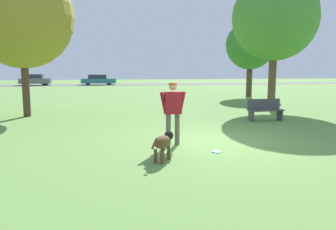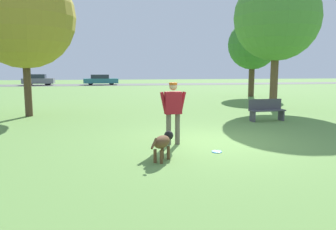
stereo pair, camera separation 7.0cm
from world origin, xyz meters
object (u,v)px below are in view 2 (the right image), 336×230
Objects in this scene: dog at (163,142)px; park_bench at (266,109)px; parked_car_grey at (38,80)px; person at (173,108)px; frisbee at (217,152)px; tree_far_right at (253,45)px; tree_near_right at (277,18)px; parked_car_teal at (101,80)px; tree_near_left at (24,17)px.

dog is 0.61× the size of park_bench.
person is at bearing -75.37° from parked_car_grey.
tree_far_right is (8.06, 15.52, 3.76)m from frisbee.
parked_car_grey reaches higher than frisbee.
person is at bearing -121.57° from tree_far_right.
person is 17.28m from tree_far_right.
frisbee is 17.89m from tree_far_right.
tree_near_right is at bearing 54.33° from frisbee.
person reaches higher than frisbee.
parked_car_teal is at bearing 107.45° from tree_near_right.
person is 6.78× the size of frisbee.
park_bench is (14.67, -33.13, -0.25)m from parked_car_grey.
parked_car_teal is at bearing -2.66° from parked_car_grey.
park_bench is (-2.37, -3.86, -4.08)m from tree_near_right.
tree_near_right reaches higher than tree_near_left.
tree_far_right is (2.18, 7.33, -0.76)m from tree_near_right.
parked_car_teal is (-2.39, 36.26, -0.30)m from person.
person is 0.26× the size of tree_near_left.
person is 0.25× the size of tree_near_right.
tree_near_right is at bearing -5.34° from dog.
tree_near_right is 1.48× the size of parked_car_teal.
parked_car_grey is (-10.29, 36.47, -0.27)m from person.
frisbee is 0.05× the size of parked_car_teal.
parked_car_grey is 0.86× the size of parked_car_teal.
park_bench is at bearing 51.00° from frisbee.
frisbee is 5.59m from park_bench.
dog is 9.77m from tree_near_left.
park_bench is (-4.55, -11.19, -3.32)m from tree_far_right.
person is 36.34m from parked_car_teal.
parked_car_grey is at bearing 110.38° from park_bench.
tree_near_left is at bearing 128.33° from frisbee.
tree_far_right is at bearing -63.55° from parked_car_teal.
tree_near_right is at bearing 54.94° from park_bench.
tree_near_left reaches higher than parked_car_grey.
tree_near_left is (-4.98, 6.40, 3.14)m from person.
tree_far_right reaches higher than dog.
tree_far_right reaches higher than parked_car_teal.
tree_near_right is at bearing 44.76° from person.
parked_car_grey is (-19.22, 21.94, -3.07)m from tree_far_right.
parked_car_grey is (-5.32, 30.07, -3.41)m from tree_near_left.
tree_near_right is 1.07× the size of tree_near_left.
dog is 6.87m from park_bench.
tree_near_left is 1.11× the size of tree_far_right.
parked_car_teal is (-11.31, 21.73, -3.10)m from tree_far_right.
tree_far_right is at bearing 73.46° from tree_near_right.
dog reaches higher than frisbee.
park_bench is (4.91, 4.81, 0.04)m from dog.
parked_car_teal is (2.59, 29.85, -3.44)m from tree_near_left.
dog is 37.78m from parked_car_teal.
person is at bearing -52.15° from tree_near_left.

